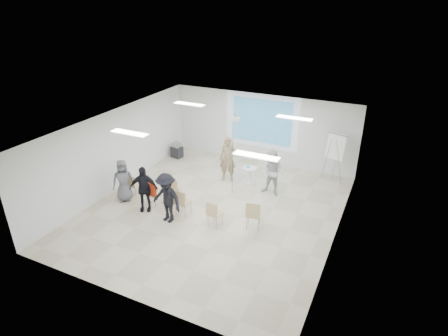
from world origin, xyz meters
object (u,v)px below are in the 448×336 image
at_px(player_right, 273,171).
at_px(audience_left, 143,186).
at_px(player_left, 228,156).
at_px(chair_right_far, 253,213).
at_px(audience_mid, 166,195).
at_px(av_cart, 177,151).
at_px(chair_right_inner, 214,212).
at_px(laptop, 174,190).
at_px(flipchart_easel, 336,147).
at_px(audience_outer, 123,178).
at_px(chair_left_mid, 153,194).
at_px(chair_center, 182,201).
at_px(chair_far_left, 133,184).
at_px(pedestal_table, 250,175).
at_px(chair_left_inner, 173,190).

distance_m(player_right, audience_left, 4.56).
distance_m(player_left, chair_right_far, 3.50).
distance_m(audience_mid, av_cart, 5.22).
xyz_separation_m(chair_right_inner, laptop, (-1.91, 0.71, 0.02)).
xyz_separation_m(audience_left, flipchart_easel, (5.32, 4.88, 0.54)).
bearing_deg(laptop, player_right, -155.40).
relative_size(audience_left, flipchart_easel, 0.93).
relative_size(player_left, audience_outer, 1.17).
bearing_deg(chair_left_mid, chair_center, -0.60).
height_order(chair_left_mid, chair_right_inner, chair_right_inner).
bearing_deg(av_cart, chair_left_mid, -58.71).
height_order(audience_left, audience_outer, audience_left).
bearing_deg(player_right, chair_far_left, -145.73).
height_order(chair_left_mid, av_cart, chair_left_mid).
relative_size(chair_far_left, laptop, 2.28).
height_order(pedestal_table, audience_left, audience_left).
relative_size(chair_center, laptop, 2.61).
bearing_deg(chair_right_far, av_cart, 131.00).
relative_size(chair_right_far, laptop, 2.60).
bearing_deg(chair_right_far, chair_right_inner, -172.49).
relative_size(pedestal_table, audience_left, 0.37).
xyz_separation_m(laptop, av_cart, (-2.07, 3.49, -0.21)).
bearing_deg(pedestal_table, laptop, -125.61).
height_order(chair_center, audience_mid, audience_mid).
distance_m(chair_center, audience_outer, 2.41).
xyz_separation_m(pedestal_table, player_left, (-0.88, -0.07, 0.64)).
distance_m(player_right, laptop, 3.56).
xyz_separation_m(chair_center, audience_outer, (-2.39, 0.04, 0.30)).
xyz_separation_m(chair_far_left, chair_left_inner, (1.61, 0.08, 0.10)).
bearing_deg(player_left, chair_right_inner, -91.41).
relative_size(pedestal_table, flipchart_easel, 0.34).
bearing_deg(chair_center, audience_outer, -179.00).
bearing_deg(chair_center, av_cart, 125.95).
relative_size(player_left, audience_left, 1.10).
xyz_separation_m(pedestal_table, chair_center, (-1.13, -3.14, 0.19)).
xyz_separation_m(pedestal_table, chair_left_inner, (-1.79, -2.63, 0.21)).
bearing_deg(player_right, chair_right_far, -77.90).
distance_m(player_left, audience_left, 3.63).
distance_m(pedestal_table, chair_far_left, 4.36).
distance_m(chair_left_mid, audience_outer, 1.22).
relative_size(player_right, chair_left_inner, 1.91).
bearing_deg(chair_right_inner, chair_left_inner, 170.44).
distance_m(pedestal_table, chair_right_far, 3.08).
relative_size(player_left, chair_right_inner, 2.32).
relative_size(chair_left_mid, laptop, 2.19).
bearing_deg(flipchart_easel, audience_mid, -112.32).
height_order(player_right, chair_left_mid, player_right).
distance_m(laptop, audience_outer, 1.83).
relative_size(chair_left_inner, av_cart, 1.42).
height_order(chair_far_left, audience_mid, audience_mid).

